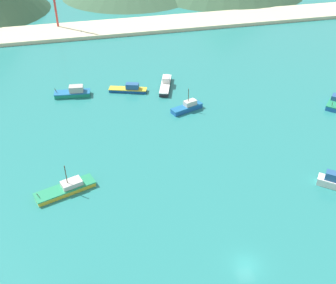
# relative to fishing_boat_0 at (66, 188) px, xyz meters

# --- Properties ---
(ground) EXTENTS (260.00, 280.00, 0.50)m
(ground) POSITION_rel_fishing_boat_0_xyz_m (25.39, 6.80, -0.93)
(ground) COLOR teal
(fishing_boat_0) EXTENTS (11.33, 6.31, 5.71)m
(fishing_boat_0) POSITION_rel_fishing_boat_0_xyz_m (0.00, 0.00, 0.00)
(fishing_boat_0) COLOR gold
(fishing_boat_0) RESTS_ON ground
(fishing_boat_2) EXTENTS (6.66, 6.12, 5.78)m
(fishing_boat_2) POSITION_rel_fishing_boat_0_xyz_m (48.17, -10.56, 0.44)
(fishing_boat_2) COLOR silver
(fishing_boat_2) RESTS_ON ground
(fishing_boat_3) EXTENTS (10.07, 5.42, 2.33)m
(fishing_boat_3) POSITION_rel_fishing_boat_0_xyz_m (17.41, 36.03, 0.11)
(fishing_boat_3) COLOR #14478C
(fishing_boat_3) RESTS_ON ground
(fishing_boat_4) EXTENTS (9.29, 3.99, 2.75)m
(fishing_boat_4) POSITION_rel_fishing_boat_0_xyz_m (3.18, 37.07, 0.30)
(fishing_boat_4) COLOR #198466
(fishing_boat_4) RESTS_ON ground
(fishing_boat_5) EXTENTS (5.78, 11.34, 2.63)m
(fishing_boat_5) POSITION_rel_fishing_boat_0_xyz_m (27.20, 36.11, 0.18)
(fishing_boat_5) COLOR #232328
(fishing_boat_5) RESTS_ON ground
(fishing_boat_7) EXTENTS (6.98, 7.09, 2.64)m
(fishing_boat_7) POSITION_rel_fishing_boat_0_xyz_m (65.29, 16.81, 0.20)
(fishing_boat_7) COLOR #1E5BA8
(fishing_boat_7) RESTS_ON ground
(fishing_boat_9) EXTENTS (8.38, 4.84, 5.70)m
(fishing_boat_9) POSITION_rel_fishing_boat_0_xyz_m (29.50, 23.10, 0.19)
(fishing_boat_9) COLOR #1E5BA8
(fishing_boat_9) RESTS_ON ground
(beach_strip) EXTENTS (247.00, 16.52, 1.20)m
(beach_strip) POSITION_rel_fishing_boat_0_xyz_m (25.39, 84.91, -0.08)
(beach_strip) COLOR beige
(beach_strip) RESTS_ON ground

